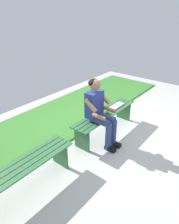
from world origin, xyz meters
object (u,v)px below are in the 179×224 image
(book_open, at_px, (116,106))
(bench_far, at_px, (21,173))
(bench_near, at_px, (105,117))
(apple, at_px, (107,111))
(person_seated, at_px, (99,110))

(book_open, bearing_deg, bench_far, -0.18)
(bench_near, bearing_deg, apple, 70.10)
(bench_near, xyz_separation_m, bench_far, (2.04, -0.00, -0.00))
(bench_far, xyz_separation_m, apple, (-2.03, 0.03, 0.16))
(bench_near, relative_size, person_seated, 1.37)
(bench_near, xyz_separation_m, person_seated, (0.36, 0.10, 0.35))
(person_seated, bearing_deg, apple, -169.01)
(apple, bearing_deg, bench_near, -109.90)
(bench_near, xyz_separation_m, apple, (0.01, 0.03, 0.16))
(bench_near, relative_size, book_open, 4.24)
(apple, bearing_deg, bench_far, -0.96)
(apple, distance_m, book_open, 0.40)
(bench_near, distance_m, person_seated, 0.51)
(bench_near, distance_m, apple, 0.16)
(bench_far, relative_size, apple, 19.79)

